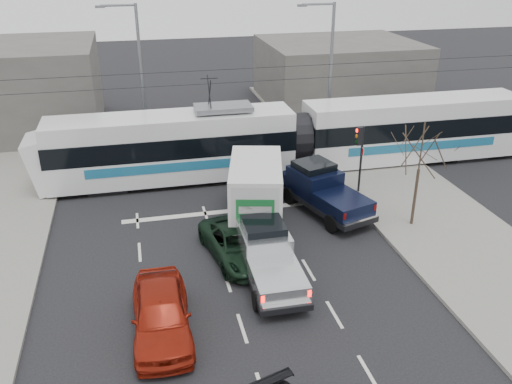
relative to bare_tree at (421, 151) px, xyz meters
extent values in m
plane|color=black|center=(-7.60, -2.50, -3.79)|extent=(120.00, 120.00, 0.00)
cube|color=gray|center=(1.40, -2.50, -3.72)|extent=(6.00, 60.00, 0.15)
cube|color=#33302D|center=(-7.60, 7.50, -3.78)|extent=(60.00, 1.60, 0.03)
cube|color=#625D58|center=(4.40, 21.50, -1.29)|extent=(12.00, 10.00, 5.00)
cylinder|color=#47382B|center=(0.00, 0.00, -2.27)|extent=(0.14, 0.14, 2.75)
cylinder|color=#47382B|center=(0.00, 0.00, 0.23)|extent=(0.07, 0.07, 2.25)
cylinder|color=black|center=(-1.00, 4.00, -1.84)|extent=(0.12, 0.12, 3.60)
cube|color=black|center=(-1.20, 4.00, -0.54)|extent=(0.28, 0.28, 0.95)
cylinder|color=#FF0C07|center=(-1.35, 4.00, -0.24)|extent=(0.06, 0.20, 0.20)
cylinder|color=orange|center=(-1.35, 4.00, -0.54)|extent=(0.06, 0.20, 0.20)
cylinder|color=#05330C|center=(-1.35, 4.00, -0.84)|extent=(0.06, 0.20, 0.20)
cube|color=white|center=(-1.02, 3.85, -1.34)|extent=(0.02, 0.30, 0.40)
cylinder|color=slate|center=(-0.10, 11.50, 0.71)|extent=(0.20, 0.20, 9.00)
cylinder|color=slate|center=(-1.10, 11.50, 5.11)|extent=(2.00, 0.14, 0.14)
cube|color=slate|center=(-2.10, 11.50, 5.06)|extent=(0.55, 0.25, 0.14)
cylinder|color=slate|center=(-11.60, 13.50, 0.71)|extent=(0.20, 0.20, 9.00)
cylinder|color=slate|center=(-12.60, 13.50, 5.11)|extent=(2.00, 0.14, 0.14)
cube|color=slate|center=(-13.60, 13.50, 5.06)|extent=(0.55, 0.25, 0.14)
cylinder|color=black|center=(-7.60, 7.50, 1.71)|extent=(60.00, 0.03, 0.03)
cylinder|color=black|center=(-7.60, 7.50, 2.41)|extent=(60.00, 0.03, 0.03)
cube|color=white|center=(-10.41, 7.96, -2.73)|extent=(13.29, 2.81, 1.61)
cube|color=black|center=(-10.41, 7.96, -1.48)|extent=(13.36, 2.84, 1.10)
cube|color=white|center=(-10.41, 7.96, -0.49)|extent=(13.29, 2.70, 1.03)
cube|color=#1B6287|center=(-10.41, 6.56, -2.44)|extent=(9.30, 0.04, 0.51)
cube|color=white|center=(4.04, 7.94, -2.73)|extent=(13.29, 2.81, 1.61)
cube|color=black|center=(4.04, 7.94, -1.48)|extent=(13.36, 2.84, 1.10)
cube|color=white|center=(4.04, 7.94, -0.49)|extent=(13.29, 2.70, 1.03)
cube|color=#1B6287|center=(4.03, 6.53, -2.44)|extent=(9.30, 0.04, 0.51)
cylinder|color=black|center=(-3.18, 7.95, -1.70)|extent=(1.04, 2.68, 2.67)
cube|color=slate|center=(-7.52, 7.96, 0.25)|extent=(3.10, 1.68, 0.26)
cube|color=black|center=(-14.02, 7.97, -3.61)|extent=(2.07, 2.37, 0.37)
cube|color=black|center=(-5.35, 7.95, -3.61)|extent=(2.07, 2.37, 0.37)
cube|color=black|center=(-1.02, 7.95, -3.61)|extent=(2.07, 2.37, 0.37)
cube|color=black|center=(7.65, 7.93, -3.61)|extent=(2.07, 2.37, 0.37)
cube|color=black|center=(-7.65, -2.82, -3.27)|extent=(2.01, 5.57, 0.24)
cube|color=silver|center=(-7.63, -1.83, -2.60)|extent=(1.91, 2.36, 1.10)
cube|color=black|center=(-7.63, -1.73, -2.03)|extent=(1.65, 1.69, 0.52)
cube|color=silver|center=(-7.60, -0.50, -2.82)|extent=(1.83, 1.03, 0.52)
cube|color=silver|center=(-7.67, -4.04, -2.89)|extent=(1.92, 2.52, 0.62)
cube|color=silver|center=(-7.69, -5.48, -3.14)|extent=(1.76, 0.20, 0.17)
cube|color=#FF0C07|center=(-8.53, -5.35, -2.79)|extent=(0.13, 0.08, 0.27)
cube|color=#FF0C07|center=(-6.85, -5.38, -2.79)|extent=(0.13, 0.08, 0.27)
cylinder|color=black|center=(-8.49, -1.04, -3.41)|extent=(0.28, 0.77, 0.76)
cylinder|color=black|center=(-6.74, -1.07, -3.41)|extent=(0.28, 0.77, 0.76)
cylinder|color=black|center=(-8.56, -4.58, -3.41)|extent=(0.28, 0.77, 0.76)
cylinder|color=black|center=(-6.80, -4.61, -3.41)|extent=(0.28, 0.77, 0.76)
cube|color=black|center=(-7.06, 2.03, -3.27)|extent=(3.79, 6.99, 0.33)
cube|color=white|center=(-6.46, 4.48, -2.46)|extent=(2.48, 2.06, 1.52)
cube|color=black|center=(-6.42, 4.61, -1.89)|extent=(2.07, 1.48, 0.57)
cube|color=silver|center=(-7.22, 1.38, -1.87)|extent=(3.29, 4.93, 2.80)
cube|color=silver|center=(-7.75, -0.79, -1.87)|extent=(1.96, 0.52, 2.46)
cube|color=#16632B|center=(-7.76, -0.84, -1.65)|extent=(1.55, 0.40, 0.95)
cube|color=black|center=(-7.80, -1.00, -3.37)|extent=(2.05, 0.72, 0.17)
cylinder|color=black|center=(-7.52, 4.33, -3.37)|extent=(0.48, 0.90, 0.85)
cylinder|color=black|center=(-5.58, 3.85, -3.37)|extent=(0.48, 0.90, 0.85)
cylinder|color=black|center=(-8.47, 0.46, -3.32)|extent=(0.50, 0.99, 0.95)
cylinder|color=black|center=(-6.53, -0.01, -3.32)|extent=(0.50, 0.99, 0.95)
cube|color=black|center=(-3.49, 2.26, -3.19)|extent=(3.54, 5.79, 0.27)
cube|color=black|center=(-3.78, 3.19, -2.43)|extent=(2.56, 2.77, 1.25)
cube|color=black|center=(-3.82, 3.30, -1.78)|extent=(2.12, 2.07, 0.60)
cube|color=black|center=(-4.17, 4.44, -2.68)|extent=(2.12, 1.51, 0.60)
cube|color=black|center=(-3.14, 1.12, -2.76)|extent=(2.61, 2.93, 0.71)
cube|color=silver|center=(-2.71, -0.23, -3.05)|extent=(1.83, 0.74, 0.20)
cube|color=#590505|center=(-3.59, -0.39, -2.65)|extent=(0.17, 0.13, 0.30)
cube|color=#590505|center=(-1.90, 0.14, -2.65)|extent=(0.17, 0.13, 0.30)
cylinder|color=black|center=(-4.90, 3.65, -3.36)|extent=(0.55, 0.92, 0.87)
cylinder|color=black|center=(-3.13, 4.20, -3.36)|extent=(0.55, 0.92, 0.87)
cylinder|color=black|center=(-3.86, 0.32, -3.36)|extent=(0.55, 0.92, 0.87)
cylinder|color=black|center=(-2.09, 0.87, -3.36)|extent=(0.55, 0.92, 0.87)
imported|color=black|center=(-8.56, -0.91, -3.13)|extent=(2.98, 5.05, 1.32)
imported|color=maroon|center=(-12.01, -5.12, -2.97)|extent=(2.05, 4.88, 1.65)
camera|label=1|loc=(-12.24, -20.31, 8.42)|focal=38.00mm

